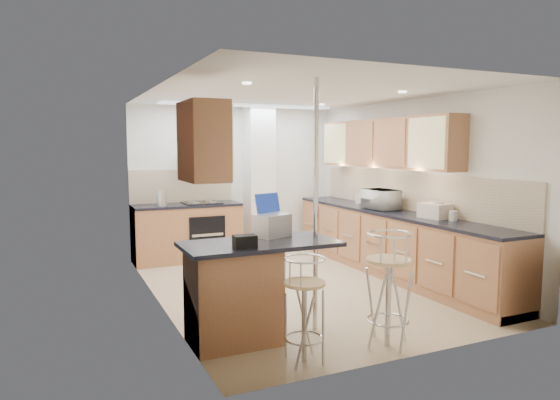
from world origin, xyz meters
name	(u,v)px	position (x,y,z in m)	size (l,w,h in m)	color
ground	(298,286)	(0.00, 0.00, 0.00)	(4.80, 4.80, 0.00)	tan
room_shell	(307,168)	(0.32, 0.38, 1.54)	(3.64, 4.84, 2.51)	silver
right_counter	(391,243)	(1.50, 0.00, 0.46)	(0.63, 4.40, 0.92)	#A06140
back_counter	(187,232)	(-0.95, 2.10, 0.46)	(1.70, 0.63, 0.92)	#A06140
peninsula	(260,290)	(-1.12, -1.45, 0.48)	(1.47, 0.72, 0.94)	#A06140
microwave	(381,199)	(1.48, 0.23, 1.07)	(0.53, 0.36, 0.29)	white
laptop	(272,225)	(-0.91, -1.24, 1.05)	(0.33, 0.25, 0.23)	#A0A4A8
bag	(245,241)	(-1.34, -1.63, 0.99)	(0.20, 0.15, 0.11)	black
bar_stool_near	(304,310)	(-0.98, -2.10, 0.46)	(0.38, 0.38, 0.92)	#DAB975
bar_stool_end	(388,289)	(-0.12, -2.10, 0.53)	(0.44, 0.44, 1.07)	#DAB975
jar_a	(368,198)	(1.65, 0.83, 1.02)	(0.12, 0.12, 0.20)	silver
jar_b	(359,199)	(1.62, 1.04, 0.99)	(0.11, 0.11, 0.14)	silver
jar_c	(438,210)	(1.63, -0.79, 1.02)	(0.14, 0.14, 0.21)	#B2AB8E
jar_d	(453,216)	(1.61, -1.07, 0.98)	(0.10, 0.10, 0.12)	white
bread_bin	(435,211)	(1.57, -0.79, 1.01)	(0.28, 0.36, 0.19)	silver
kettle	(162,198)	(-1.37, 1.97, 1.04)	(0.16, 0.16, 0.24)	#BBBEC0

